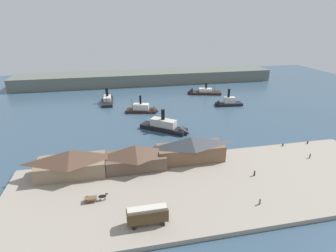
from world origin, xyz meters
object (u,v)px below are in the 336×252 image
object	(u,v)px
mooring_post_center_east	(283,145)
street_tram	(147,214)
horse_cart	(95,198)
pedestrian_near_west_shed	(260,202)
ferry_approaching_east	(200,92)
ferry_moored_east	(108,99)
ferry_shed_customs_shed	(136,156)
pedestrian_near_east_shed	(255,173)
mooring_post_east	(308,142)
ferry_approaching_west	(145,109)
ferry_near_quay	(168,127)
ferry_shed_central_terminal	(71,162)
pedestrian_at_waters_edge	(310,156)
ferry_outer_harbor	(226,103)
ferry_shed_east_terminal	(190,149)

from	to	relation	value
mooring_post_center_east	street_tram	bearing A→B (deg)	-151.40
horse_cart	mooring_post_center_east	bearing A→B (deg)	15.72
pedestrian_near_west_shed	ferry_approaching_east	xyz separation A→B (m)	(19.44, 105.59, -0.91)
ferry_moored_east	horse_cart	bearing A→B (deg)	-91.78
ferry_shed_customs_shed	pedestrian_near_east_shed	xyz separation A→B (m)	(33.01, -11.76, -2.91)
street_tram	ferry_moored_east	size ratio (longest dim) A/B	0.44
ferry_shed_customs_shed	mooring_post_east	bearing A→B (deg)	3.43
ferry_approaching_west	pedestrian_near_west_shed	bearing A→B (deg)	-76.86
ferry_shed_customs_shed	pedestrian_near_east_shed	size ratio (longest dim) A/B	10.30
mooring_post_east	street_tram	bearing A→B (deg)	-155.47
ferry_shed_customs_shed	ferry_near_quay	bearing A→B (deg)	60.86
pedestrian_near_east_shed	mooring_post_east	bearing A→B (deg)	27.67
ferry_shed_customs_shed	mooring_post_center_east	world-z (taller)	ferry_shed_customs_shed
ferry_shed_customs_shed	ferry_near_quay	size ratio (longest dim) A/B	0.90
pedestrian_near_east_shed	ferry_moored_east	distance (m)	97.88
ferry_shed_central_terminal	pedestrian_at_waters_edge	size ratio (longest dim) A/B	11.41
mooring_post_east	ferry_outer_harbor	xyz separation A→B (m)	(-9.23, 52.49, -0.22)
street_tram	ferry_approaching_east	size ratio (longest dim) A/B	0.41
horse_cart	pedestrian_near_west_shed	size ratio (longest dim) A/B	3.45
ferry_shed_customs_shed	ferry_shed_central_terminal	bearing A→B (deg)	-179.75
pedestrian_near_west_shed	pedestrian_near_east_shed	world-z (taller)	pedestrian_near_east_shed
ferry_outer_harbor	ferry_shed_central_terminal	bearing A→B (deg)	-141.94
pedestrian_at_waters_edge	mooring_post_east	size ratio (longest dim) A/B	1.90
pedestrian_near_west_shed	ferry_outer_harbor	bearing A→B (deg)	72.35
ferry_moored_east	ferry_near_quay	bearing A→B (deg)	-63.37
ferry_shed_customs_shed	mooring_post_east	distance (m)	62.79
ferry_approaching_east	ferry_moored_east	distance (m)	56.36
mooring_post_center_east	ferry_outer_harbor	distance (m)	52.37
ferry_shed_east_terminal	ferry_approaching_east	bearing A→B (deg)	69.70
pedestrian_at_waters_edge	mooring_post_center_east	distance (m)	10.27
ferry_shed_central_terminal	ferry_approaching_east	distance (m)	105.25
ferry_approaching_west	ferry_shed_customs_shed	bearing A→B (deg)	-100.08
ferry_shed_central_terminal	ferry_shed_east_terminal	xyz separation A→B (m)	(35.97, 0.93, 0.22)
horse_cart	ferry_moored_east	distance (m)	91.01
ferry_shed_central_terminal	ferry_approaching_west	size ratio (longest dim) A/B	1.14
ferry_shed_central_terminal	ferry_near_quay	world-z (taller)	ferry_near_quay
ferry_shed_customs_shed	mooring_post_center_east	xyz separation A→B (m)	(52.65, 3.88, -3.26)
ferry_shed_east_terminal	ferry_moored_east	world-z (taller)	ferry_shed_east_terminal
ferry_shed_central_terminal	mooring_post_center_east	xyz separation A→B (m)	(71.24, 3.96, -3.41)
ferry_moored_east	pedestrian_near_east_shed	bearing A→B (deg)	-64.73
pedestrian_near_west_shed	street_tram	bearing A→B (deg)	-177.98
street_tram	ferry_moored_east	world-z (taller)	ferry_moored_east
ferry_shed_central_terminal	street_tram	bearing A→B (deg)	-52.68
street_tram	mooring_post_center_east	distance (m)	59.78
pedestrian_at_waters_edge	mooring_post_center_east	size ratio (longest dim) A/B	1.90
pedestrian_near_west_shed	ferry_near_quay	size ratio (longest dim) A/B	0.08
ferry_outer_harbor	pedestrian_near_west_shed	bearing A→B (deg)	-107.65
pedestrian_near_west_shed	ferry_approaching_east	world-z (taller)	ferry_approaching_east
ferry_outer_harbor	ferry_approaching_west	bearing A→B (deg)	-177.59
ferry_shed_customs_shed	ferry_approaching_east	distance (m)	94.64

